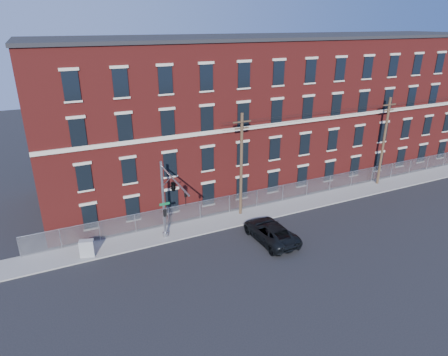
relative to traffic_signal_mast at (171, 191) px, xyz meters
The scene contains 10 objects.
ground 8.35m from the traffic_signal_mast, 19.98° to the right, with size 140.00×140.00×0.00m, color black.
sidewalk 18.98m from the traffic_signal_mast, ahead, with size 65.00×3.00×0.12m, color gray.
mill_building 21.67m from the traffic_signal_mast, 33.14° to the left, with size 55.30×14.32×16.30m.
chain_link_fence 18.97m from the traffic_signal_mast, 12.89° to the left, with size 59.06×0.06×1.85m.
traffic_signal_mast is the anchor object (origin of this frame).
utility_pole_near 8.70m from the traffic_signal_mast, 23.14° to the left, with size 1.80×0.28×10.00m.
utility_pole_mid 26.22m from the traffic_signal_mast, ahead, with size 1.80×0.28×10.00m.
overhead_wires 26.49m from the traffic_signal_mast, ahead, with size 40.00×0.62×0.62m.
pickup_truck 9.51m from the traffic_signal_mast, 13.81° to the right, with size 2.75×5.96×1.66m, color black.
utility_cabinet 8.27m from the traffic_signal_mast, 162.98° to the left, with size 1.12×0.56×1.40m, color gray.
Camera 1 is at (-14.16, -24.82, 17.71)m, focal length 31.36 mm.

